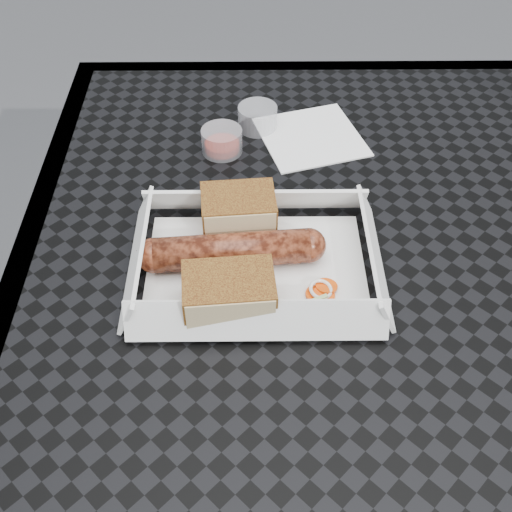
{
  "coord_description": "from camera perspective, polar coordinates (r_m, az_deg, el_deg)",
  "views": [
    {
      "loc": [
        -0.15,
        -0.46,
        1.22
      ],
      "look_at": [
        -0.14,
        -0.03,
        0.78
      ],
      "focal_mm": 45.0,
      "sensor_mm": 36.0,
      "label": 1
    }
  ],
  "objects": [
    {
      "name": "bread_far",
      "position": [
        0.6,
        -2.41,
        -3.43
      ],
      "size": [
        0.09,
        0.06,
        0.04
      ],
      "primitive_type": "cube",
      "rotation": [
        0.0,
        0.0,
        0.08
      ],
      "color": "brown",
      "rests_on": "food_tray"
    },
    {
      "name": "napkin",
      "position": [
        0.83,
        4.9,
        10.51
      ],
      "size": [
        0.15,
        0.15,
        0.0
      ],
      "primitive_type": "cube",
      "rotation": [
        0.0,
        0.0,
        0.29
      ],
      "color": "white",
      "rests_on": "patio_table"
    },
    {
      "name": "patio_table",
      "position": [
        0.74,
        11.27,
        -4.02
      ],
      "size": [
        0.8,
        0.8,
        0.74
      ],
      "color": "black",
      "rests_on": "ground"
    },
    {
      "name": "condiment_cup_sauce",
      "position": [
        0.79,
        -3.05,
        10.19
      ],
      "size": [
        0.05,
        0.05,
        0.03
      ],
      "primitive_type": "cylinder",
      "color": "maroon",
      "rests_on": "patio_table"
    },
    {
      "name": "condiment_cup_empty",
      "position": [
        0.83,
        0.14,
        12.21
      ],
      "size": [
        0.05,
        0.05,
        0.03
      ],
      "primitive_type": "cylinder",
      "color": "silver",
      "rests_on": "patio_table"
    },
    {
      "name": "bratwurst",
      "position": [
        0.64,
        -2.16,
        0.49
      ],
      "size": [
        0.19,
        0.05,
        0.04
      ],
      "rotation": [
        0.0,
        0.0,
        0.08
      ],
      "color": "brown",
      "rests_on": "food_tray"
    },
    {
      "name": "bread_near",
      "position": [
        0.67,
        -1.56,
        3.8
      ],
      "size": [
        0.08,
        0.06,
        0.05
      ],
      "primitive_type": "cube",
      "rotation": [
        0.0,
        0.0,
        0.08
      ],
      "color": "brown",
      "rests_on": "food_tray"
    },
    {
      "name": "food_tray",
      "position": [
        0.65,
        -0.01,
        -1.09
      ],
      "size": [
        0.22,
        0.15,
        0.0
      ],
      "primitive_type": "cube",
      "color": "white",
      "rests_on": "patio_table"
    },
    {
      "name": "veg_garnish",
      "position": [
        0.62,
        6.07,
        -3.73
      ],
      "size": [
        0.03,
        0.03,
        0.0
      ],
      "color": "#E84B0A",
      "rests_on": "food_tray"
    }
  ]
}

